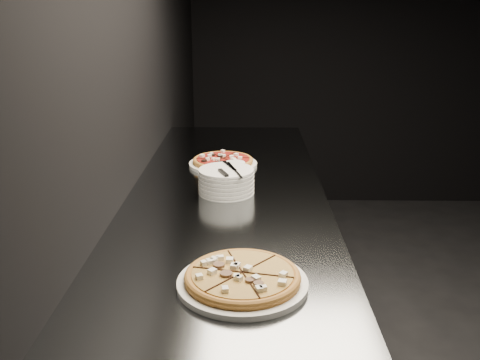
{
  "coord_description": "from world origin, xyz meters",
  "views": [
    {
      "loc": [
        -2.05,
        -1.83,
        1.59
      ],
      "look_at": [
        -2.08,
        0.02,
        0.99
      ],
      "focal_mm": 40.0,
      "sensor_mm": 36.0,
      "label": 1
    }
  ],
  "objects_px": {
    "pizza_mushroom": "(243,279)",
    "pizza_tomato": "(223,162)",
    "cutlery": "(228,170)",
    "plate_stack": "(226,181)",
    "counter": "(227,309)",
    "ramekin": "(235,171)"
  },
  "relations": [
    {
      "from": "ramekin",
      "to": "counter",
      "type": "bearing_deg",
      "value": -96.24
    },
    {
      "from": "pizza_mushroom",
      "to": "pizza_tomato",
      "type": "xyz_separation_m",
      "value": [
        -0.1,
        1.07,
        -0.0
      ]
    },
    {
      "from": "plate_stack",
      "to": "cutlery",
      "type": "xyz_separation_m",
      "value": [
        0.01,
        -0.02,
        0.05
      ]
    },
    {
      "from": "cutlery",
      "to": "pizza_mushroom",
      "type": "bearing_deg",
      "value": -106.34
    },
    {
      "from": "plate_stack",
      "to": "ramekin",
      "type": "distance_m",
      "value": 0.16
    },
    {
      "from": "counter",
      "to": "plate_stack",
      "type": "bearing_deg",
      "value": 91.95
    },
    {
      "from": "counter",
      "to": "plate_stack",
      "type": "height_order",
      "value": "plate_stack"
    },
    {
      "from": "pizza_tomato",
      "to": "plate_stack",
      "type": "height_order",
      "value": "plate_stack"
    },
    {
      "from": "pizza_tomato",
      "to": "counter",
      "type": "bearing_deg",
      "value": -85.82
    },
    {
      "from": "pizza_mushroom",
      "to": "plate_stack",
      "type": "distance_m",
      "value": 0.71
    },
    {
      "from": "pizza_mushroom",
      "to": "plate_stack",
      "type": "xyz_separation_m",
      "value": [
        -0.07,
        0.71,
        0.03
      ]
    },
    {
      "from": "counter",
      "to": "pizza_mushroom",
      "type": "bearing_deg",
      "value": -83.94
    },
    {
      "from": "counter",
      "to": "cutlery",
      "type": "height_order",
      "value": "cutlery"
    },
    {
      "from": "pizza_mushroom",
      "to": "plate_stack",
      "type": "height_order",
      "value": "plate_stack"
    },
    {
      "from": "pizza_tomato",
      "to": "ramekin",
      "type": "bearing_deg",
      "value": -73.94
    },
    {
      "from": "plate_stack",
      "to": "cutlery",
      "type": "distance_m",
      "value": 0.05
    },
    {
      "from": "counter",
      "to": "ramekin",
      "type": "height_order",
      "value": "ramekin"
    },
    {
      "from": "cutlery",
      "to": "pizza_tomato",
      "type": "bearing_deg",
      "value": 74.3
    },
    {
      "from": "cutlery",
      "to": "ramekin",
      "type": "relative_size",
      "value": 2.64
    },
    {
      "from": "pizza_mushroom",
      "to": "cutlery",
      "type": "distance_m",
      "value": 0.7
    },
    {
      "from": "ramekin",
      "to": "pizza_mushroom",
      "type": "bearing_deg",
      "value": -87.27
    },
    {
      "from": "plate_stack",
      "to": "ramekin",
      "type": "relative_size",
      "value": 2.47
    }
  ]
}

